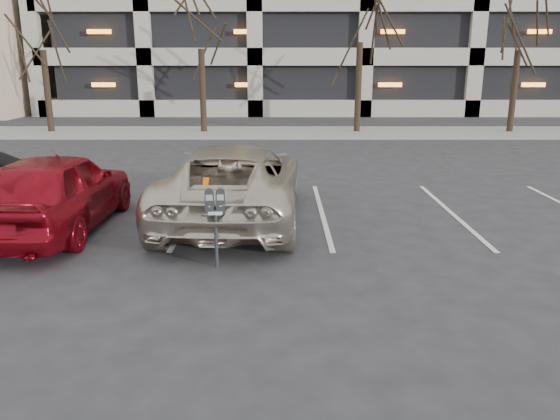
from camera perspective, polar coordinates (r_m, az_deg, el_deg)
The scene contains 6 objects.
ground at distance 9.60m, azimuth -2.98°, elevation -3.93°, with size 140.00×140.00×0.00m, color #28282B.
sidewalk at distance 25.26m, azimuth -1.11°, elevation 8.11°, with size 80.00×4.00×0.12m, color gray.
stall_lines at distance 11.94m, azimuth -9.14°, elevation -0.26°, with size 16.90×5.20×0.00m.
parking_meter at distance 8.45m, azimuth -6.79°, elevation 0.14°, with size 0.33×0.16×1.25m.
suv_silver at distance 11.17m, azimuth -4.89°, elevation 2.92°, with size 2.83×5.73×1.57m.
car_red at distance 11.19m, azimuth -22.39°, elevation 1.84°, with size 1.84×4.57×1.56m, color maroon.
Camera 1 is at (0.51, -9.06, 3.12)m, focal length 35.00 mm.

